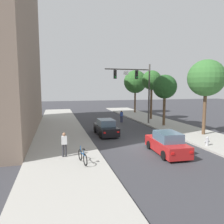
{
  "coord_description": "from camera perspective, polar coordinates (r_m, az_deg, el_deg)",
  "views": [
    {
      "loc": [
        -6.95,
        -15.63,
        4.76
      ],
      "look_at": [
        -0.83,
        7.07,
        2.0
      ],
      "focal_mm": 33.71,
      "sensor_mm": 36.0,
      "label": 1
    }
  ],
  "objects": [
    {
      "name": "bicycle_leaning",
      "position": [
        13.24,
        -7.97,
        -11.95
      ],
      "size": [
        0.36,
        1.75,
        0.98
      ],
      "color": "black",
      "rests_on": "sidewalk_left"
    },
    {
      "name": "street_tree_nearest",
      "position": [
        22.35,
        24.17,
        8.34
      ],
      "size": [
        3.51,
        3.51,
        7.27
      ],
      "color": "brown",
      "rests_on": "sidewalk_right"
    },
    {
      "name": "traffic_signal_mast",
      "position": [
        26.61,
        6.87,
        7.83
      ],
      "size": [
        5.88,
        0.38,
        7.5
      ],
      "color": "#514C47",
      "rests_on": "sidewalk_right"
    },
    {
      "name": "car_following_red",
      "position": [
        15.8,
        14.67,
        -8.33
      ],
      "size": [
        2.02,
        4.32,
        1.6
      ],
      "color": "#B21E1E",
      "rests_on": "ground"
    },
    {
      "name": "car_lead_black",
      "position": [
        21.17,
        -1.69,
        -4.3
      ],
      "size": [
        1.89,
        4.27,
        1.6
      ],
      "color": "black",
      "rests_on": "ground"
    },
    {
      "name": "street_tree_farthest",
      "position": [
        39.1,
        6.33,
        8.14
      ],
      "size": [
        4.17,
        4.17,
        7.73
      ],
      "color": "brown",
      "rests_on": "sidewalk_right"
    },
    {
      "name": "ground_plane",
      "position": [
        17.75,
        8.66,
        -8.93
      ],
      "size": [
        120.0,
        120.0,
        0.0
      ],
      "primitive_type": "plane",
      "color": "#38383D"
    },
    {
      "name": "pedestrian_sidewalk_left_walker",
      "position": [
        14.45,
        -12.82,
        -8.29
      ],
      "size": [
        0.36,
        0.22,
        1.64
      ],
      "color": "#333338",
      "rests_on": "sidewalk_left"
    },
    {
      "name": "sidewalk_left",
      "position": [
        16.32,
        -13.07,
        -10.16
      ],
      "size": [
        5.0,
        60.0,
        0.15
      ],
      "primitive_type": "cube",
      "color": "#A8A59E",
      "rests_on": "ground"
    },
    {
      "name": "fire_hydrant",
      "position": [
        18.54,
        24.39,
        -7.17
      ],
      "size": [
        0.48,
        0.24,
        0.72
      ],
      "color": "#B2B2B7",
      "rests_on": "sidewalk_right"
    },
    {
      "name": "street_tree_second",
      "position": [
        26.2,
        14.12,
        6.58
      ],
      "size": [
        2.87,
        2.87,
        6.13
      ],
      "color": "brown",
      "rests_on": "sidewalk_right"
    },
    {
      "name": "pedestrian_crossing_road",
      "position": [
        28.7,
        2.59,
        -1.02
      ],
      "size": [
        0.36,
        0.22,
        1.64
      ],
      "color": "#232847",
      "rests_on": "ground"
    },
    {
      "name": "street_tree_third",
      "position": [
        31.25,
        10.71,
        8.36
      ],
      "size": [
        2.82,
        2.82,
        7.06
      ],
      "color": "brown",
      "rests_on": "sidewalk_right"
    },
    {
      "name": "sidewalk_right",
      "position": [
        21.14,
        25.14,
        -6.75
      ],
      "size": [
        5.0,
        60.0,
        0.15
      ],
      "primitive_type": "cube",
      "color": "#A8A59E",
      "rests_on": "ground"
    }
  ]
}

